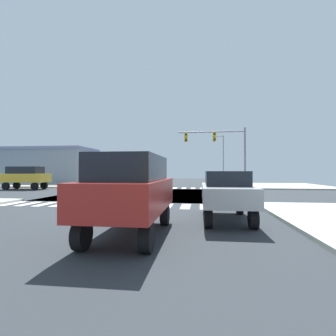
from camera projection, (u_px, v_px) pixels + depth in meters
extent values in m
cube|color=#2D3236|center=(151.00, 194.00, 21.37)|extent=(14.00, 90.00, 0.05)
cube|color=#2D3236|center=(151.00, 194.00, 21.37)|extent=(90.00, 12.00, 0.05)
cube|color=#B2ADA3|center=(274.00, 186.00, 31.68)|extent=(12.00, 12.00, 0.14)
cube|color=#B9B0A2|center=(73.00, 184.00, 34.87)|extent=(12.00, 12.00, 0.14)
cube|color=silver|center=(13.00, 203.00, 14.95)|extent=(0.50, 2.00, 0.01)
cube|color=silver|center=(29.00, 204.00, 14.83)|extent=(0.50, 2.00, 0.01)
cube|color=silver|center=(45.00, 204.00, 14.70)|extent=(0.50, 2.00, 0.01)
cube|color=silver|center=(62.00, 204.00, 14.58)|extent=(0.50, 2.00, 0.01)
cube|color=silver|center=(79.00, 205.00, 14.46)|extent=(0.50, 2.00, 0.01)
cube|color=silver|center=(96.00, 205.00, 14.34)|extent=(0.50, 2.00, 0.01)
cube|color=silver|center=(113.00, 205.00, 14.21)|extent=(0.50, 2.00, 0.01)
cube|color=silver|center=(131.00, 205.00, 14.09)|extent=(0.50, 2.00, 0.01)
cube|color=silver|center=(149.00, 206.00, 13.97)|extent=(0.50, 2.00, 0.01)
cube|color=silver|center=(167.00, 206.00, 13.85)|extent=(0.50, 2.00, 0.01)
cube|color=silver|center=(186.00, 206.00, 13.72)|extent=(0.50, 2.00, 0.01)
cube|color=silver|center=(205.00, 207.00, 13.60)|extent=(0.50, 2.00, 0.01)
cube|color=silver|center=(224.00, 207.00, 13.48)|extent=(0.50, 2.00, 0.01)
cube|color=silver|center=(244.00, 207.00, 13.35)|extent=(0.50, 2.00, 0.01)
cube|color=silver|center=(105.00, 187.00, 29.44)|extent=(0.50, 2.00, 0.01)
cube|color=silver|center=(113.00, 188.00, 29.32)|extent=(0.50, 2.00, 0.01)
cube|color=silver|center=(122.00, 188.00, 29.19)|extent=(0.50, 2.00, 0.01)
cube|color=silver|center=(131.00, 188.00, 29.07)|extent=(0.50, 2.00, 0.01)
cube|color=silver|center=(139.00, 188.00, 28.95)|extent=(0.50, 2.00, 0.01)
cube|color=silver|center=(148.00, 188.00, 28.82)|extent=(0.50, 2.00, 0.01)
cube|color=silver|center=(157.00, 188.00, 28.70)|extent=(0.50, 2.00, 0.01)
cube|color=silver|center=(166.00, 188.00, 28.58)|extent=(0.50, 2.00, 0.01)
cube|color=silver|center=(175.00, 188.00, 28.46)|extent=(0.50, 2.00, 0.01)
cube|color=silver|center=(184.00, 188.00, 28.33)|extent=(0.50, 2.00, 0.01)
cube|color=silver|center=(193.00, 188.00, 28.21)|extent=(0.50, 2.00, 0.01)
cube|color=silver|center=(202.00, 188.00, 28.09)|extent=(0.50, 2.00, 0.01)
cube|color=silver|center=(212.00, 188.00, 27.97)|extent=(0.50, 2.00, 0.01)
cube|color=silver|center=(221.00, 188.00, 27.84)|extent=(0.50, 2.00, 0.01)
cylinder|color=gray|center=(245.00, 158.00, 27.53)|extent=(0.20, 0.20, 6.53)
cylinder|color=gray|center=(211.00, 132.00, 28.01)|extent=(7.15, 0.14, 0.14)
cube|color=yellow|center=(214.00, 137.00, 27.96)|extent=(0.32, 0.40, 1.00)
sphere|color=black|center=(215.00, 134.00, 27.72)|extent=(0.22, 0.22, 0.22)
sphere|color=orange|center=(215.00, 137.00, 27.71)|extent=(0.22, 0.22, 0.22)
sphere|color=black|center=(215.00, 139.00, 27.71)|extent=(0.22, 0.22, 0.22)
cube|color=yellow|center=(186.00, 137.00, 28.33)|extent=(0.32, 0.40, 1.00)
sphere|color=black|center=(186.00, 134.00, 28.09)|extent=(0.22, 0.22, 0.22)
sphere|color=orange|center=(186.00, 137.00, 28.09)|extent=(0.22, 0.22, 0.22)
sphere|color=black|center=(186.00, 140.00, 28.09)|extent=(0.22, 0.22, 0.22)
cylinder|color=gray|center=(223.00, 159.00, 42.10)|extent=(0.16, 0.16, 7.68)
cylinder|color=gray|center=(219.00, 136.00, 42.22)|extent=(1.40, 0.10, 0.10)
ellipsoid|color=silver|center=(215.00, 137.00, 42.31)|extent=(0.60, 0.32, 0.20)
cube|color=gray|center=(51.00, 167.00, 38.97)|extent=(12.15, 7.25, 4.91)
cube|color=slate|center=(51.00, 150.00, 39.00)|extent=(12.45, 7.55, 0.40)
cube|color=black|center=(91.00, 178.00, 35.42)|extent=(0.24, 2.20, 1.80)
cylinder|color=black|center=(142.00, 186.00, 25.84)|extent=(0.74, 0.26, 0.74)
cylinder|color=black|center=(138.00, 187.00, 24.29)|extent=(0.74, 0.26, 0.74)
cylinder|color=black|center=(111.00, 186.00, 26.23)|extent=(0.74, 0.26, 0.74)
cylinder|color=black|center=(106.00, 187.00, 24.67)|extent=(0.74, 0.26, 0.74)
cube|color=navy|center=(124.00, 178.00, 25.27)|extent=(4.60, 1.96, 0.88)
cube|color=black|center=(124.00, 170.00, 25.27)|extent=(3.22, 1.69, 0.72)
cylinder|color=black|center=(206.00, 206.00, 11.44)|extent=(0.26, 0.68, 0.68)
cylinder|color=black|center=(240.00, 206.00, 11.27)|extent=(0.26, 0.68, 0.68)
cylinder|color=black|center=(208.00, 218.00, 8.54)|extent=(0.26, 0.68, 0.68)
cylinder|color=black|center=(253.00, 219.00, 8.36)|extent=(0.26, 0.68, 0.68)
cube|color=#B3B5B6|center=(226.00, 194.00, 9.91)|extent=(1.80, 4.30, 0.66)
cube|color=black|center=(226.00, 178.00, 9.92)|extent=(1.55, 2.24, 0.54)
cylinder|color=black|center=(163.00, 178.00, 58.97)|extent=(0.26, 0.68, 0.68)
cylinder|color=black|center=(157.00, 178.00, 59.15)|extent=(0.26, 0.68, 0.68)
cylinder|color=black|center=(165.00, 177.00, 61.87)|extent=(0.26, 0.68, 0.68)
cylinder|color=black|center=(159.00, 177.00, 62.05)|extent=(0.26, 0.68, 0.68)
cube|color=slate|center=(161.00, 175.00, 60.52)|extent=(1.80, 4.30, 0.66)
cube|color=black|center=(161.00, 172.00, 60.53)|extent=(1.55, 2.24, 0.54)
cylinder|color=black|center=(44.00, 185.00, 27.13)|extent=(0.74, 0.26, 0.74)
cylinder|color=black|center=(35.00, 186.00, 25.57)|extent=(0.74, 0.26, 0.74)
cylinder|color=black|center=(17.00, 185.00, 27.51)|extent=(0.74, 0.26, 0.74)
cylinder|color=black|center=(6.00, 186.00, 25.96)|extent=(0.74, 0.26, 0.74)
cube|color=gold|center=(25.00, 178.00, 26.55)|extent=(4.60, 1.96, 0.88)
cube|color=black|center=(25.00, 170.00, 26.56)|extent=(3.22, 1.69, 0.72)
cylinder|color=black|center=(121.00, 213.00, 9.23)|extent=(0.26, 0.74, 0.74)
cylinder|color=black|center=(165.00, 214.00, 9.03)|extent=(0.26, 0.74, 0.74)
cylinder|color=black|center=(82.00, 235.00, 6.12)|extent=(0.26, 0.74, 0.74)
cylinder|color=black|center=(146.00, 237.00, 5.93)|extent=(0.26, 0.74, 0.74)
cube|color=#A72621|center=(131.00, 195.00, 7.59)|extent=(1.96, 4.60, 0.88)
cube|color=black|center=(131.00, 168.00, 7.60)|extent=(1.69, 3.22, 0.72)
cylinder|color=black|center=(158.00, 179.00, 51.02)|extent=(0.26, 0.74, 0.74)
cylinder|color=black|center=(150.00, 179.00, 51.21)|extent=(0.26, 0.74, 0.74)
cylinder|color=black|center=(161.00, 178.00, 54.46)|extent=(0.26, 0.74, 0.74)
cylinder|color=black|center=(153.00, 178.00, 54.65)|extent=(0.26, 0.74, 0.74)
cube|color=silver|center=(156.00, 175.00, 52.84)|extent=(2.00, 5.10, 0.86)
cube|color=black|center=(155.00, 171.00, 51.97)|extent=(1.76, 1.78, 0.75)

